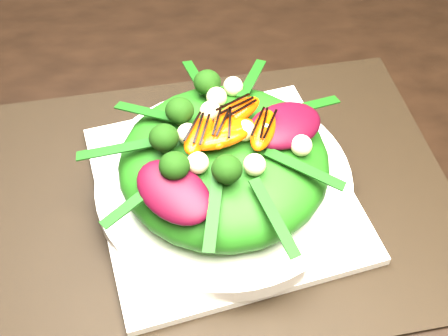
{
  "coord_description": "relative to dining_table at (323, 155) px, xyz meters",
  "views": [
    {
      "loc": [
        -0.15,
        -0.46,
        1.27
      ],
      "look_at": [
        -0.12,
        -0.07,
        0.8
      ],
      "focal_mm": 48.0,
      "sensor_mm": 36.0,
      "label": 1
    }
  ],
  "objects": [
    {
      "name": "plate_base",
      "position": [
        -0.12,
        -0.07,
        0.03
      ],
      "size": [
        0.31,
        0.31,
        0.01
      ],
      "primitive_type": "cube",
      "rotation": [
        0.0,
        0.0,
        0.23
      ],
      "color": "white",
      "rests_on": "placemat"
    },
    {
      "name": "placemat",
      "position": [
        -0.12,
        -0.07,
        0.02
      ],
      "size": [
        0.53,
        0.43,
        0.0
      ],
      "primitive_type": "cube",
      "rotation": [
        0.0,
        0.0,
        0.12
      ],
      "color": "black",
      "rests_on": "dining_table"
    },
    {
      "name": "broccoli_floret",
      "position": [
        -0.17,
        -0.04,
        0.13
      ],
      "size": [
        0.05,
        0.05,
        0.04
      ],
      "primitive_type": "sphere",
      "rotation": [
        0.0,
        0.0,
        0.39
      ],
      "color": "black",
      "rests_on": "lettuce_mound"
    },
    {
      "name": "balsamic_drizzle",
      "position": [
        -0.12,
        -0.04,
        0.13
      ],
      "size": [
        0.04,
        0.03,
        0.0
      ],
      "primitive_type": "cube",
      "rotation": [
        0.0,
        0.0,
        0.58
      ],
      "color": "black",
      "rests_on": "orange_segment"
    },
    {
      "name": "radicchio_leaf",
      "position": [
        -0.06,
        -0.06,
        0.12
      ],
      "size": [
        0.1,
        0.08,
        0.02
      ],
      "primitive_type": "ellipsoid",
      "rotation": [
        0.0,
        0.0,
        0.49
      ],
      "color": "#3E0616",
      "rests_on": "lettuce_mound"
    },
    {
      "name": "salad_bowl",
      "position": [
        -0.12,
        -0.07,
        0.04
      ],
      "size": [
        0.28,
        0.28,
        0.02
      ],
      "primitive_type": "cylinder",
      "rotation": [
        0.0,
        0.0,
        0.07
      ],
      "color": "white",
      "rests_on": "plate_base"
    },
    {
      "name": "lettuce_mound",
      "position": [
        -0.12,
        -0.07,
        0.08
      ],
      "size": [
        0.23,
        0.23,
        0.07
      ],
      "primitive_type": "ellipsoid",
      "rotation": [
        0.0,
        0.0,
        0.11
      ],
      "color": "#226613",
      "rests_on": "salad_bowl"
    },
    {
      "name": "orange_segment",
      "position": [
        -0.12,
        -0.04,
        0.12
      ],
      "size": [
        0.06,
        0.05,
        0.01
      ],
      "primitive_type": "ellipsoid",
      "rotation": [
        0.0,
        0.0,
        0.58
      ],
      "color": "#FF4204",
      "rests_on": "lettuce_mound"
    },
    {
      "name": "dining_table",
      "position": [
        0.0,
        0.0,
        0.0
      ],
      "size": [
        1.6,
        0.9,
        0.75
      ],
      "primitive_type": "cube",
      "color": "black",
      "rests_on": "floor"
    },
    {
      "name": "macadamia_nut",
      "position": [
        -0.1,
        -0.11,
        0.12
      ],
      "size": [
        0.02,
        0.02,
        0.02
      ],
      "primitive_type": "sphere",
      "rotation": [
        0.0,
        0.0,
        0.0
      ],
      "color": "#FBEAB1",
      "rests_on": "lettuce_mound"
    }
  ]
}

